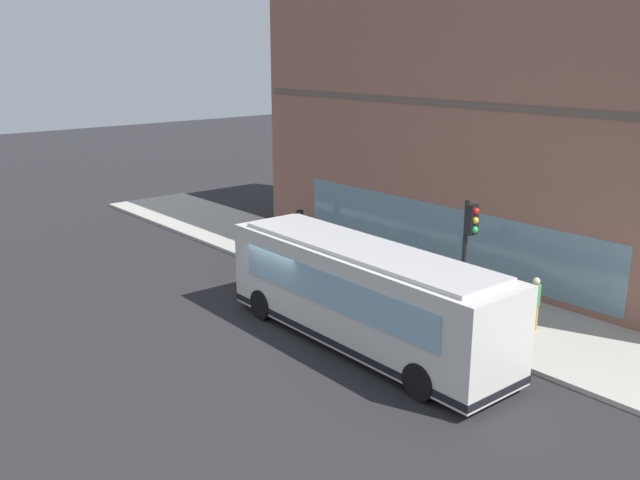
{
  "coord_description": "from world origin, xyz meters",
  "views": [
    {
      "loc": [
        -12.94,
        -16.59,
        8.58
      ],
      "look_at": [
        2.04,
        0.94,
        2.16
      ],
      "focal_mm": 38.52,
      "sensor_mm": 36.0,
      "label": 1
    }
  ],
  "objects_px": {
    "pedestrian_near_hydrant": "(535,300)",
    "pedestrian_by_light_pole": "(442,291)",
    "pedestrian_near_building_entrance": "(300,220)",
    "pedestrian_walking_along_curb": "(310,240)",
    "city_bus_nearside": "(363,296)",
    "newspaper_vending_box": "(383,269)",
    "traffic_light_near_corner": "(468,243)",
    "fire_hydrant": "(394,261)"
  },
  "relations": [
    {
      "from": "fire_hydrant",
      "to": "pedestrian_walking_along_curb",
      "type": "relative_size",
      "value": 0.42
    },
    {
      "from": "traffic_light_near_corner",
      "to": "pedestrian_near_building_entrance",
      "type": "bearing_deg",
      "value": 75.07
    },
    {
      "from": "pedestrian_by_light_pole",
      "to": "newspaper_vending_box",
      "type": "relative_size",
      "value": 2.02
    },
    {
      "from": "traffic_light_near_corner",
      "to": "pedestrian_near_hydrant",
      "type": "relative_size",
      "value": 2.42
    },
    {
      "from": "pedestrian_walking_along_curb",
      "to": "newspaper_vending_box",
      "type": "relative_size",
      "value": 1.97
    },
    {
      "from": "pedestrian_near_hydrant",
      "to": "pedestrian_near_building_entrance",
      "type": "bearing_deg",
      "value": 84.45
    },
    {
      "from": "pedestrian_near_hydrant",
      "to": "pedestrian_by_light_pole",
      "type": "relative_size",
      "value": 0.95
    },
    {
      "from": "traffic_light_near_corner",
      "to": "pedestrian_near_building_entrance",
      "type": "height_order",
      "value": "traffic_light_near_corner"
    },
    {
      "from": "city_bus_nearside",
      "to": "newspaper_vending_box",
      "type": "height_order",
      "value": "city_bus_nearside"
    },
    {
      "from": "pedestrian_near_hydrant",
      "to": "city_bus_nearside",
      "type": "bearing_deg",
      "value": 146.91
    },
    {
      "from": "newspaper_vending_box",
      "to": "pedestrian_near_building_entrance",
      "type": "bearing_deg",
      "value": 78.59
    },
    {
      "from": "fire_hydrant",
      "to": "pedestrian_near_building_entrance",
      "type": "xyz_separation_m",
      "value": [
        0.11,
        6.05,
        0.51
      ]
    },
    {
      "from": "city_bus_nearside",
      "to": "pedestrian_walking_along_curb",
      "type": "relative_size",
      "value": 5.7
    },
    {
      "from": "pedestrian_near_building_entrance",
      "to": "pedestrian_near_hydrant",
      "type": "relative_size",
      "value": 0.89
    },
    {
      "from": "pedestrian_near_hydrant",
      "to": "newspaper_vending_box",
      "type": "distance_m",
      "value": 6.43
    },
    {
      "from": "fire_hydrant",
      "to": "pedestrian_near_hydrant",
      "type": "xyz_separation_m",
      "value": [
        -1.16,
        -7.01,
        0.64
      ]
    },
    {
      "from": "pedestrian_near_building_entrance",
      "to": "pedestrian_by_light_pole",
      "type": "height_order",
      "value": "pedestrian_by_light_pole"
    },
    {
      "from": "pedestrian_near_building_entrance",
      "to": "traffic_light_near_corner",
      "type": "bearing_deg",
      "value": -104.93
    },
    {
      "from": "pedestrian_walking_along_curb",
      "to": "pedestrian_by_light_pole",
      "type": "height_order",
      "value": "pedestrian_by_light_pole"
    },
    {
      "from": "pedestrian_walking_along_curb",
      "to": "traffic_light_near_corner",
      "type": "bearing_deg",
      "value": -96.66
    },
    {
      "from": "pedestrian_near_building_entrance",
      "to": "pedestrian_walking_along_curb",
      "type": "height_order",
      "value": "pedestrian_walking_along_curb"
    },
    {
      "from": "pedestrian_walking_along_curb",
      "to": "pedestrian_by_light_pole",
      "type": "relative_size",
      "value": 0.98
    },
    {
      "from": "traffic_light_near_corner",
      "to": "fire_hydrant",
      "type": "height_order",
      "value": "traffic_light_near_corner"
    },
    {
      "from": "traffic_light_near_corner",
      "to": "pedestrian_by_light_pole",
      "type": "height_order",
      "value": "traffic_light_near_corner"
    },
    {
      "from": "fire_hydrant",
      "to": "pedestrian_by_light_pole",
      "type": "relative_size",
      "value": 0.41
    },
    {
      "from": "pedestrian_by_light_pole",
      "to": "newspaper_vending_box",
      "type": "height_order",
      "value": "pedestrian_by_light_pole"
    },
    {
      "from": "fire_hydrant",
      "to": "pedestrian_near_building_entrance",
      "type": "distance_m",
      "value": 6.08
    },
    {
      "from": "pedestrian_near_hydrant",
      "to": "newspaper_vending_box",
      "type": "bearing_deg",
      "value": 90.67
    },
    {
      "from": "traffic_light_near_corner",
      "to": "fire_hydrant",
      "type": "relative_size",
      "value": 5.67
    },
    {
      "from": "pedestrian_near_building_entrance",
      "to": "pedestrian_near_hydrant",
      "type": "distance_m",
      "value": 13.13
    },
    {
      "from": "city_bus_nearside",
      "to": "fire_hydrant",
      "type": "distance_m",
      "value": 7.06
    },
    {
      "from": "pedestrian_near_building_entrance",
      "to": "pedestrian_walking_along_curb",
      "type": "distance_m",
      "value": 3.97
    },
    {
      "from": "city_bus_nearside",
      "to": "fire_hydrant",
      "type": "bearing_deg",
      "value": 35.66
    },
    {
      "from": "city_bus_nearside",
      "to": "pedestrian_near_hydrant",
      "type": "relative_size",
      "value": 5.83
    },
    {
      "from": "pedestrian_near_hydrant",
      "to": "pedestrian_by_light_pole",
      "type": "bearing_deg",
      "value": 125.95
    },
    {
      "from": "pedestrian_walking_along_curb",
      "to": "pedestrian_near_hydrant",
      "type": "distance_m",
      "value": 9.78
    },
    {
      "from": "city_bus_nearside",
      "to": "pedestrian_by_light_pole",
      "type": "height_order",
      "value": "city_bus_nearside"
    },
    {
      "from": "traffic_light_near_corner",
      "to": "pedestrian_walking_along_curb",
      "type": "distance_m",
      "value": 8.8
    },
    {
      "from": "city_bus_nearside",
      "to": "newspaper_vending_box",
      "type": "distance_m",
      "value": 5.71
    },
    {
      "from": "fire_hydrant",
      "to": "newspaper_vending_box",
      "type": "relative_size",
      "value": 0.82
    },
    {
      "from": "pedestrian_near_hydrant",
      "to": "pedestrian_by_light_pole",
      "type": "xyz_separation_m",
      "value": [
        -1.66,
        2.29,
        0.06
      ]
    },
    {
      "from": "pedestrian_near_hydrant",
      "to": "fire_hydrant",
      "type": "bearing_deg",
      "value": 80.58
    }
  ]
}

